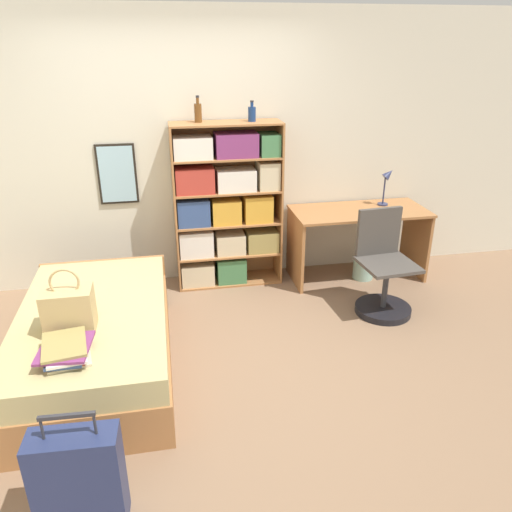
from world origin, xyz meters
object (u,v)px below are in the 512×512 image
at_px(handbag, 69,309).
at_px(book_stack_on_bed, 67,350).
at_px(desk, 358,230).
at_px(bottle_brown, 252,113).
at_px(desk_lamp, 387,180).
at_px(bookcase, 225,207).
at_px(bed, 96,339).
at_px(desk_chair, 383,281).
at_px(bottle_green, 198,112).
at_px(suitcase, 79,481).
at_px(waste_bin, 363,267).

relative_size(handbag, book_stack_on_bed, 1.18).
xyz_separation_m(book_stack_on_bed, desk, (2.57, 1.75, -0.03)).
distance_m(bottle_brown, desk_lamp, 1.55).
distance_m(book_stack_on_bed, bookcase, 2.26).
bearing_deg(book_stack_on_bed, handbag, 93.31).
bearing_deg(desk_lamp, bottle_brown, 178.96).
distance_m(bed, desk_lamp, 3.17).
bearing_deg(bottle_brown, book_stack_on_bed, -128.56).
relative_size(book_stack_on_bed, desk_chair, 0.41).
bearing_deg(bed, bottle_green, 54.72).
bearing_deg(desk_chair, bottle_brown, 140.35).
distance_m(suitcase, bottle_green, 3.17).
relative_size(handbag, bottle_brown, 2.45).
distance_m(book_stack_on_bed, waste_bin, 3.16).
relative_size(book_stack_on_bed, bottle_brown, 2.08).
bearing_deg(suitcase, waste_bin, 44.48).
xyz_separation_m(bottle_green, desk_chair, (1.53, -0.90, -1.40)).
height_order(book_stack_on_bed, waste_bin, book_stack_on_bed).
relative_size(bed, book_stack_on_bed, 4.83).
xyz_separation_m(book_stack_on_bed, desk_chair, (2.54, 1.02, -0.26)).
distance_m(bed, book_stack_on_bed, 0.68).
distance_m(bed, bottle_brown, 2.39).
xyz_separation_m(desk_lamp, waste_bin, (-0.25, -0.18, -0.87)).
bearing_deg(bottle_green, bed, -125.28).
height_order(bed, book_stack_on_bed, book_stack_on_bed).
height_order(bed, desk, desk).
height_order(handbag, bottle_green, bottle_green).
relative_size(handbag, desk_chair, 0.49).
height_order(bed, suitcase, suitcase).
bearing_deg(desk_lamp, desk, -160.36).
bearing_deg(bookcase, bottle_brown, 0.96).
height_order(bed, desk_lamp, desk_lamp).
distance_m(book_stack_on_bed, desk, 3.11).
distance_m(bottle_green, desk_chair, 2.26).
relative_size(bottle_green, waste_bin, 0.99).
bearing_deg(bottle_green, suitcase, -108.06).
distance_m(bed, desk, 2.76).
distance_m(handbag, bottle_brown, 2.40).
relative_size(bed, bottle_green, 7.94).
bearing_deg(book_stack_on_bed, bed, 82.55).
xyz_separation_m(bed, bottle_brown, (1.42, 1.29, 1.43)).
bearing_deg(book_stack_on_bed, waste_bin, 32.53).
relative_size(book_stack_on_bed, waste_bin, 1.62).
height_order(suitcase, bookcase, bookcase).
relative_size(book_stack_on_bed, suitcase, 0.55).
height_order(book_stack_on_bed, suitcase, suitcase).
height_order(bookcase, desk_chair, bookcase).
xyz_separation_m(suitcase, bottle_brown, (1.37, 2.66, 1.39)).
xyz_separation_m(book_stack_on_bed, bottle_green, (1.01, 1.92, 1.14)).
distance_m(desk, waste_bin, 0.41).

